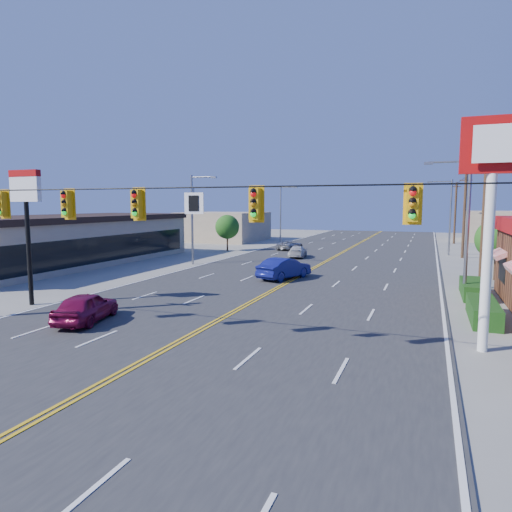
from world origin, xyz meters
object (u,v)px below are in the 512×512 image
(signal_span, at_px, (162,219))
(kfc_pylon, at_px, (491,187))
(pizza_hut_sign, at_px, (26,209))
(car_magenta, at_px, (86,308))
(car_white, at_px, (298,252))
(car_silver, at_px, (290,246))
(car_blue, at_px, (284,269))

(signal_span, relative_size, kfc_pylon, 2.86)
(pizza_hut_sign, height_order, car_magenta, pizza_hut_sign)
(car_white, distance_m, car_silver, 7.53)
(car_magenta, distance_m, car_silver, 35.18)
(car_blue, height_order, car_silver, car_blue)
(pizza_hut_sign, bearing_deg, signal_span, -20.19)
(car_magenta, distance_m, car_blue, 15.62)
(pizza_hut_sign, xyz_separation_m, car_white, (7.54, 26.22, -4.61))
(car_blue, bearing_deg, pizza_hut_sign, 70.81)
(car_silver, bearing_deg, kfc_pylon, 128.21)
(signal_span, distance_m, car_magenta, 7.15)
(signal_span, height_order, pizza_hut_sign, signal_span)
(signal_span, relative_size, pizza_hut_sign, 3.55)
(kfc_pylon, relative_size, car_white, 2.15)
(pizza_hut_sign, bearing_deg, kfc_pylon, 0.00)
(car_magenta, bearing_deg, pizza_hut_sign, -34.06)
(car_blue, distance_m, car_silver, 21.09)
(car_magenta, bearing_deg, car_silver, -102.61)
(kfc_pylon, xyz_separation_m, pizza_hut_sign, (-22.00, 0.00, -0.86))
(car_magenta, bearing_deg, car_white, -108.15)
(signal_span, distance_m, pizza_hut_sign, 11.60)
(kfc_pylon, xyz_separation_m, car_silver, (-17.35, 33.17, -5.48))
(car_magenta, bearing_deg, kfc_pylon, 172.97)
(pizza_hut_sign, relative_size, car_white, 1.73)
(car_magenta, relative_size, car_white, 1.02)
(car_white, bearing_deg, car_blue, 93.33)
(pizza_hut_sign, bearing_deg, car_white, 73.95)
(signal_span, distance_m, kfc_pylon, 11.87)
(car_blue, distance_m, car_white, 13.65)
(pizza_hut_sign, xyz_separation_m, car_magenta, (5.46, -2.00, -4.50))
(car_silver, bearing_deg, car_blue, 116.14)
(signal_span, height_order, car_silver, signal_span)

